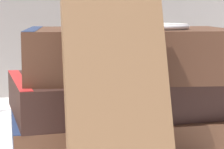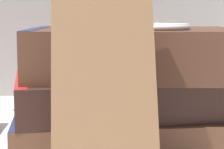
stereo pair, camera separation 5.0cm
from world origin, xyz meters
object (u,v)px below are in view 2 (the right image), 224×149
Objects in this scene: book_flat_bottom at (121,126)px; pocket_watch at (162,27)px; book_flat_middle at (113,94)px; book_leaning_front at (104,98)px; reading_glasses at (44,109)px; book_flat_top at (126,53)px.

book_flat_bottom is 0.12m from pocket_watch.
book_flat_bottom is 1.06× the size of book_flat_middle.
book_leaning_front is 1.63× the size of reading_glasses.
book_leaning_front reaches higher than book_flat_middle.
pocket_watch is (0.03, -0.03, 0.03)m from book_flat_top.
book_leaning_front is at bearing -123.78° from pocket_watch.
pocket_watch is at bearing -31.87° from book_flat_top.
reading_glasses is at bearing 103.27° from book_leaning_front.
pocket_watch is at bearing 56.22° from book_leaning_front.
book_flat_middle is at bearing 152.91° from book_flat_top.
book_flat_bottom is at bearing 138.93° from pocket_watch.
pocket_watch is (0.06, 0.10, 0.05)m from book_leaning_front.
book_flat_top reaches higher than reading_glasses.
pocket_watch is at bearing -41.55° from book_flat_middle.
reading_glasses is (-0.13, 0.20, -0.13)m from pocket_watch.
book_flat_top is 0.22m from reading_glasses.
book_flat_middle is 2.41× the size of reading_glasses.
book_leaning_front is (-0.02, -0.13, 0.02)m from book_flat_middle.
book_leaning_front is 2.58× the size of pocket_watch.
book_flat_top is at bearing 142.78° from pocket_watch.
book_flat_bottom is at bearing -11.09° from book_flat_middle.
book_flat_middle is 1.48× the size of book_leaning_front.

